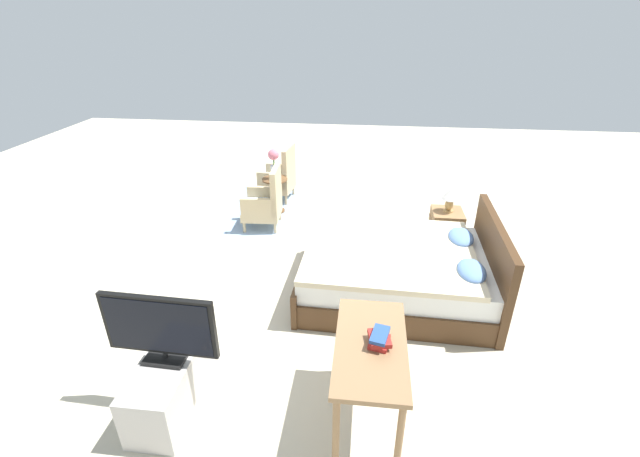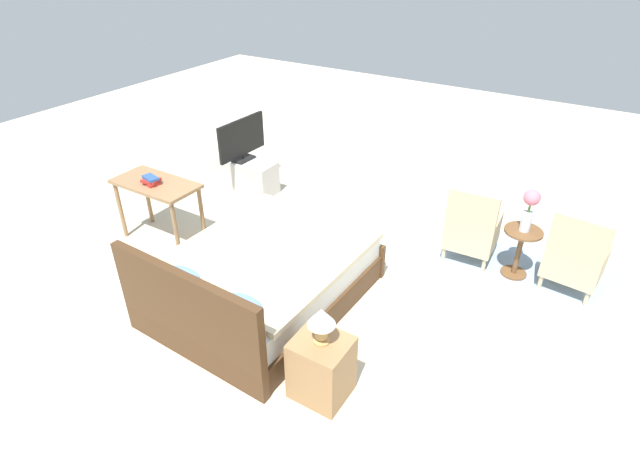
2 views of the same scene
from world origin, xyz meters
name	(u,v)px [view 1 (image 1 of 2)]	position (x,y,z in m)	size (l,w,h in m)	color
ground_plane	(321,276)	(0.00, 0.00, 0.00)	(16.00, 16.00, 0.00)	beige
floor_rug	(271,211)	(-1.83, -1.03, 0.00)	(2.10, 1.50, 0.01)	#8EA8C6
bed	(400,271)	(0.24, 0.93, 0.30)	(1.72, 2.14, 0.96)	#472D19
armchair_by_window_left	(280,178)	(-2.37, -0.97, 0.38)	(0.59, 0.59, 0.92)	#CCB284
armchair_by_window_right	(265,203)	(-1.29, -0.97, 0.38)	(0.57, 0.57, 0.92)	#CCB284
side_table	(275,191)	(-1.83, -0.94, 0.36)	(0.40, 0.40, 0.57)	brown
flower_vase	(274,161)	(-1.83, -0.94, 0.86)	(0.17, 0.17, 0.48)	silver
nightstand	(445,230)	(-0.88, 1.59, 0.28)	(0.44, 0.41, 0.56)	#997047
table_lamp	(450,196)	(-0.88, 1.59, 0.78)	(0.22, 0.22, 0.33)	tan
tv_stand	(171,381)	(2.03, -1.00, 0.24)	(0.96, 0.40, 0.47)	#B7B2AD
tv_flatscreen	(160,328)	(2.03, -1.00, 0.78)	(0.21, 0.89, 0.60)	black
vanity_desk	(370,356)	(2.02, 0.59, 0.66)	(1.04, 0.52, 0.78)	#8E6B47
book_stack	(380,339)	(2.01, 0.65, 0.82)	(0.22, 0.18, 0.10)	#AD2823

